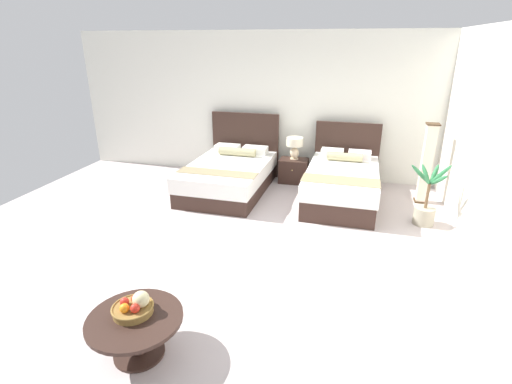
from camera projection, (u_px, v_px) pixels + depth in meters
ground_plane at (258, 247)px, 5.27m from camera, size 9.25×9.94×0.02m
wall_back at (296, 107)px, 7.61m from camera, size 9.25×0.12×2.84m
wall_side_right at (501, 151)px, 4.48m from camera, size 0.12×5.54×2.84m
bed_near_window at (230, 174)px, 7.17m from camera, size 1.44×2.21×1.29m
bed_near_corner at (342, 182)px, 6.69m from camera, size 1.27×2.13×1.20m
nightstand at (294, 171)px, 7.61m from camera, size 0.56×0.41×0.47m
table_lamp at (295, 145)px, 7.44m from camera, size 0.32×0.32×0.43m
coffee_table at (136, 327)px, 3.33m from camera, size 0.83×0.83×0.40m
fruit_bowl at (134, 307)px, 3.33m from camera, size 0.36×0.36×0.20m
floor_lamp_corner at (426, 164)px, 6.49m from camera, size 0.21×0.21×1.38m
potted_palm at (426, 207)px, 5.81m from camera, size 0.59×0.50×0.98m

